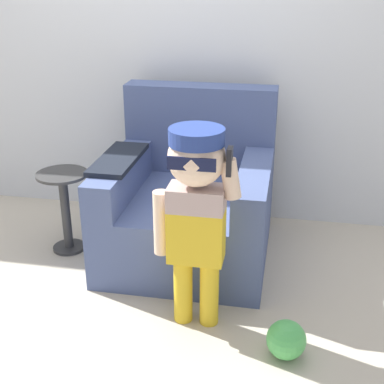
{
  "coord_description": "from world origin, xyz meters",
  "views": [
    {
      "loc": [
        0.83,
        -3.0,
        1.74
      ],
      "look_at": [
        0.33,
        -0.37,
        0.59
      ],
      "focal_mm": 50.0,
      "sensor_mm": 36.0,
      "label": 1
    }
  ],
  "objects": [
    {
      "name": "side_table",
      "position": [
        -0.54,
        -0.1,
        0.32
      ],
      "size": [
        0.32,
        0.32,
        0.54
      ],
      "color": "#333333",
      "rests_on": "ground_plane"
    },
    {
      "name": "wall_back",
      "position": [
        0.0,
        0.65,
        1.3
      ],
      "size": [
        10.0,
        0.05,
        2.6
      ],
      "color": "silver",
      "rests_on": "ground_plane"
    },
    {
      "name": "ground_plane",
      "position": [
        0.0,
        0.0,
        0.0
      ],
      "size": [
        10.0,
        10.0,
        0.0
      ],
      "primitive_type": "plane",
      "color": "#BCB29E"
    },
    {
      "name": "toy_ball",
      "position": [
        0.89,
        -0.9,
        0.1
      ],
      "size": [
        0.19,
        0.19,
        0.19
      ],
      "color": "#4CB256",
      "rests_on": "ground_plane"
    },
    {
      "name": "person_child",
      "position": [
        0.42,
        -0.71,
        0.7
      ],
      "size": [
        0.43,
        0.32,
        1.05
      ],
      "color": "gold",
      "rests_on": "ground_plane"
    },
    {
      "name": "armchair",
      "position": [
        0.24,
        0.04,
        0.34
      ],
      "size": [
        1.01,
        1.05,
        1.01
      ],
      "color": "#475684",
      "rests_on": "ground_plane"
    }
  ]
}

